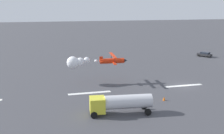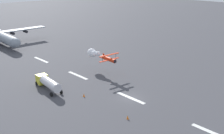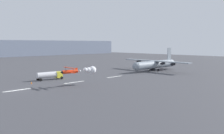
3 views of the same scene
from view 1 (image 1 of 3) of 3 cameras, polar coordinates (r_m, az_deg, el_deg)
ground_plane at (r=56.17m, az=15.04°, el=-3.86°), size 440.00×440.00×0.00m
runway_stripe_3 at (r=56.17m, az=15.04°, el=-3.86°), size 8.00×0.90×0.01m
runway_stripe_4 at (r=50.07m, az=-4.80°, el=-5.53°), size 8.00×0.90×0.01m
stunt_biplane_red at (r=55.11m, az=-5.72°, el=1.14°), size 12.56×6.26×2.58m
fuel_tanker_truck at (r=40.23m, az=1.71°, el=-7.62°), size 9.50×3.57×2.90m
followme_car_yellow at (r=89.04m, az=19.18°, el=2.61°), size 3.82×4.65×1.52m
traffic_cone_far at (r=46.82m, az=11.05°, el=-6.61°), size 0.44×0.44×0.75m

